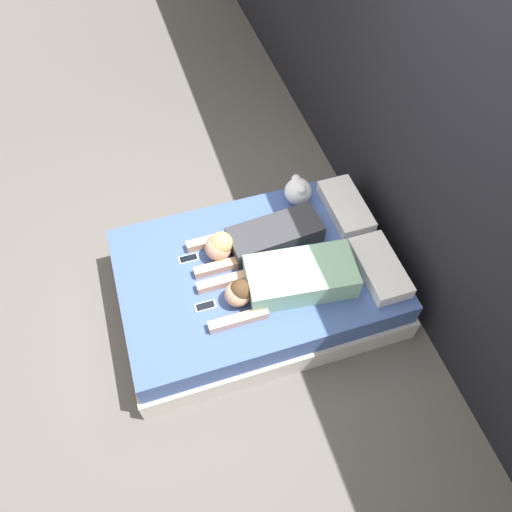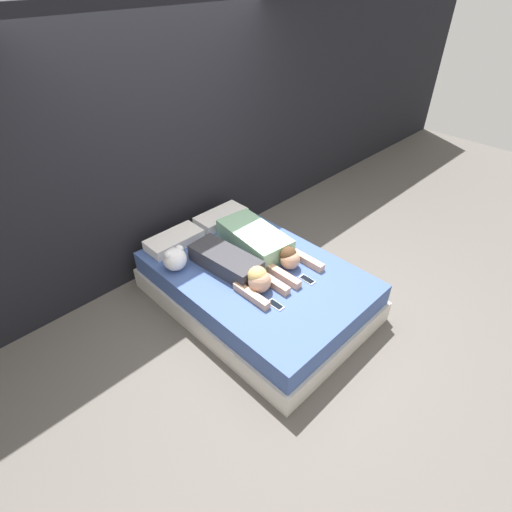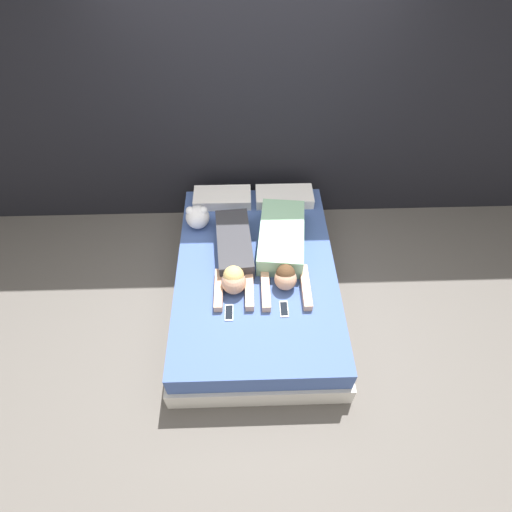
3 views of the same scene
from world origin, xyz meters
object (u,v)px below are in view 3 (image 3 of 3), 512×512
(pillow_head_right, at_px, (284,197))
(cell_phone_left, at_px, (229,313))
(person_left, at_px, (234,255))
(plush_toy, at_px, (198,217))
(person_right, at_px, (282,245))
(pillow_head_left, at_px, (222,198))
(cell_phone_right, at_px, (284,309))
(bed, at_px, (256,282))

(pillow_head_right, distance_m, cell_phone_left, 1.46)
(person_left, relative_size, plush_toy, 4.44)
(pillow_head_right, xyz_separation_m, cell_phone_left, (-0.55, -1.35, -0.05))
(person_right, distance_m, plush_toy, 0.86)
(pillow_head_left, distance_m, pillow_head_right, 0.63)
(pillow_head_right, distance_m, cell_phone_right, 1.34)
(person_right, distance_m, cell_phone_left, 0.81)
(person_right, xyz_separation_m, cell_phone_left, (-0.47, -0.65, -0.09))
(person_left, bearing_deg, pillow_head_left, 98.72)
(pillow_head_right, height_order, plush_toy, plush_toy)
(pillow_head_left, xyz_separation_m, person_left, (0.12, -0.81, 0.04))
(plush_toy, bearing_deg, person_right, -25.04)
(bed, distance_m, person_left, 0.37)
(pillow_head_left, distance_m, person_right, 0.90)
(pillow_head_right, height_order, cell_phone_left, pillow_head_right)
(person_left, height_order, person_right, person_left)
(person_right, bearing_deg, plush_toy, 154.96)
(pillow_head_left, bearing_deg, cell_phone_right, -68.18)
(cell_phone_left, bearing_deg, pillow_head_left, 93.55)
(bed, xyz_separation_m, person_right, (0.24, 0.17, 0.32))
(plush_toy, bearing_deg, pillow_head_right, 21.51)
(person_left, distance_m, person_right, 0.45)
(cell_phone_left, bearing_deg, person_left, 85.66)
(cell_phone_left, xyz_separation_m, plush_toy, (-0.31, 1.01, 0.11))
(plush_toy, bearing_deg, person_left, -53.58)
(person_left, bearing_deg, bed, -18.35)
(pillow_head_left, xyz_separation_m, cell_phone_right, (0.53, -1.33, -0.05))
(person_right, height_order, plush_toy, plush_toy)
(cell_phone_left, bearing_deg, pillow_head_right, 67.81)
(pillow_head_right, bearing_deg, person_left, -122.13)
(cell_phone_right, height_order, plush_toy, plush_toy)
(pillow_head_left, distance_m, plush_toy, 0.41)
(cell_phone_left, distance_m, cell_phone_right, 0.45)
(pillow_head_right, xyz_separation_m, plush_toy, (-0.86, -0.34, 0.07))
(bed, distance_m, pillow_head_right, 0.97)
(bed, height_order, pillow_head_right, pillow_head_right)
(pillow_head_left, height_order, person_right, person_right)
(bed, height_order, plush_toy, plush_toy)
(person_right, xyz_separation_m, plush_toy, (-0.78, 0.37, 0.02))
(cell_phone_right, bearing_deg, person_left, 128.22)
(pillow_head_left, height_order, pillow_head_right, same)
(cell_phone_right, bearing_deg, plush_toy, 127.37)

